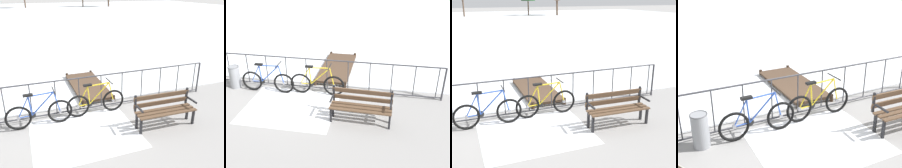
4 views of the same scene
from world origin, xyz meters
TOP-DOWN VIEW (x-y plane):
  - ground_plane at (0.00, 0.00)m, footprint 160.00×160.00m
  - frozen_pond at (0.00, 28.40)m, footprint 80.00×56.00m
  - snow_patch at (0.17, -1.20)m, footprint 2.60×2.14m
  - railing_fence at (0.00, 0.00)m, footprint 9.06×0.06m
  - bicycle_near_railing at (-0.82, -0.40)m, footprint 1.71×0.52m
  - bicycle_second at (0.74, -0.28)m, footprint 1.71×0.52m
  - park_bench at (2.23, -1.48)m, footprint 1.62×0.53m
  - wooden_dock at (1.01, 1.63)m, footprint 1.10×2.76m

SIDE VIEW (x-z plane):
  - ground_plane at x=0.00m, z-range 0.00..0.00m
  - snow_patch at x=0.17m, z-range 0.00..0.01m
  - frozen_pond at x=0.00m, z-range 0.00..0.03m
  - wooden_dock at x=1.01m, z-range 0.02..0.22m
  - bicycle_near_railing at x=-0.82m, z-range -0.12..0.86m
  - bicycle_second at x=0.74m, z-range -0.12..0.86m
  - park_bench at x=2.23m, z-range 0.07..0.96m
  - railing_fence at x=0.00m, z-range 0.02..1.09m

